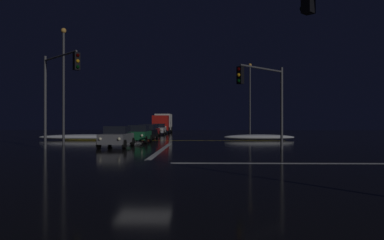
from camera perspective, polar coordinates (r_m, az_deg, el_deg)
name	(u,v)px	position (r m, az deg, el deg)	size (l,w,h in m)	color
ground	(144,164)	(17.12, -7.53, -6.86)	(120.00, 120.00, 0.10)	black
stop_line_north	(162,150)	(24.79, -4.74, -4.65)	(0.35, 13.27, 0.01)	white
centre_line_ns	(174,140)	(36.32, -2.79, -3.22)	(22.00, 0.15, 0.01)	yellow
crosswalk_bar_east	(315,163)	(17.71, 18.70, -6.46)	(13.27, 0.40, 0.01)	white
snow_bank_left_curb	(91,137)	(38.38, -15.61, -2.62)	(10.64, 1.50, 0.58)	white
snow_bank_right_curb	(259,137)	(37.70, 10.45, -2.67)	(7.18, 1.50, 0.57)	white
sedan_gray	(117,136)	(27.54, -11.70, -2.54)	(2.02, 4.33, 1.57)	slate
sedan_green	(138,134)	(33.13, -8.39, -2.13)	(2.02, 4.33, 1.57)	#14512D
sedan_black	(147,132)	(39.21, -7.08, -1.82)	(2.02, 4.33, 1.57)	black
sedan_red	(151,130)	(45.47, -6.45, -1.59)	(2.02, 4.33, 1.57)	maroon
sedan_silver	(159,129)	(51.62, -5.26, -1.41)	(2.02, 4.33, 1.57)	#B7B7BC
box_truck	(163,122)	(59.04, -4.59, -0.37)	(2.68, 8.28, 3.08)	red
traffic_signal_ne	(264,91)	(23.98, 11.27, 4.55)	(3.49, 3.49, 5.61)	#4C4C51
traffic_signal_nw	(57,82)	(25.49, -20.36, 5.57)	(3.66, 3.66, 6.46)	#4C4C51
traffic_signal_se	(376,23)	(10.93, 26.89, 13.36)	(2.64, 2.64, 6.63)	#4C4C51
streetlamp_right_far	(250,94)	(46.71, 9.07, 3.99)	(0.44, 0.44, 9.24)	#424247
streetlamp_left_near	(64,78)	(32.49, -19.49, 6.26)	(0.44, 0.44, 9.75)	#424247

